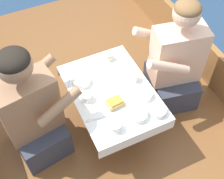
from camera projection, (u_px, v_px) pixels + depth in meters
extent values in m
plane|color=navy|center=(108.00, 135.00, 2.95)|extent=(60.00, 60.00, 0.00)
cube|color=brown|center=(107.00, 125.00, 2.82)|extent=(2.08, 3.51, 0.35)
cube|color=#936033|center=(209.00, 63.00, 2.81)|extent=(0.06, 3.51, 0.38)
cylinder|color=#B2B2B7|center=(112.00, 109.00, 2.47)|extent=(0.07, 0.07, 0.41)
cube|color=brown|center=(112.00, 92.00, 2.31)|extent=(0.55, 0.79, 0.02)
cube|color=white|center=(112.00, 91.00, 2.30)|extent=(0.58, 0.82, 0.00)
cube|color=white|center=(138.00, 139.00, 2.11)|extent=(0.58, 0.00, 0.10)
cube|color=white|center=(91.00, 61.00, 2.57)|extent=(0.58, 0.00, 0.10)
cube|color=#333847|center=(39.00, 135.00, 2.41)|extent=(0.43, 0.49, 0.26)
cube|color=#936B4C|center=(29.00, 106.00, 2.12)|extent=(0.43, 0.28, 0.48)
sphere|color=#936B4C|center=(14.00, 66.00, 1.81)|extent=(0.22, 0.22, 0.22)
ellipsoid|color=black|center=(12.00, 60.00, 1.77)|extent=(0.21, 0.21, 0.12)
cylinder|color=#936B4C|center=(35.00, 73.00, 2.21)|extent=(0.34, 0.12, 0.21)
cylinder|color=#936B4C|center=(60.00, 107.00, 2.02)|extent=(0.34, 0.12, 0.21)
cube|color=#333847|center=(171.00, 85.00, 2.73)|extent=(0.44, 0.50, 0.26)
cube|color=beige|center=(177.00, 55.00, 2.44)|extent=(0.44, 0.29, 0.48)
sphere|color=beige|center=(187.00, 14.00, 2.13)|extent=(0.20, 0.20, 0.20)
ellipsoid|color=brown|center=(188.00, 8.00, 2.10)|extent=(0.19, 0.19, 0.11)
cylinder|color=beige|center=(169.00, 67.00, 2.24)|extent=(0.34, 0.13, 0.21)
cylinder|color=beige|center=(153.00, 35.00, 2.46)|extent=(0.34, 0.13, 0.21)
cylinder|color=silver|center=(115.00, 105.00, 2.21)|extent=(0.21, 0.21, 0.01)
cylinder|color=silver|center=(111.00, 74.00, 2.40)|extent=(0.22, 0.22, 0.01)
cube|color=tan|center=(115.00, 103.00, 2.20)|extent=(0.12, 0.10, 0.04)
cube|color=gold|center=(115.00, 101.00, 2.18)|extent=(0.10, 0.08, 0.01)
cylinder|color=silver|center=(138.00, 115.00, 2.14)|extent=(0.13, 0.13, 0.04)
cylinder|color=beige|center=(138.00, 114.00, 2.13)|extent=(0.11, 0.11, 0.02)
cylinder|color=silver|center=(82.00, 81.00, 2.33)|extent=(0.13, 0.13, 0.04)
cylinder|color=beige|center=(82.00, 80.00, 2.33)|extent=(0.11, 0.11, 0.02)
cylinder|color=silver|center=(144.00, 95.00, 2.25)|extent=(0.12, 0.12, 0.04)
cylinder|color=beige|center=(145.00, 94.00, 2.24)|extent=(0.09, 0.09, 0.02)
cylinder|color=silver|center=(158.00, 111.00, 2.16)|extent=(0.12, 0.12, 0.04)
cylinder|color=beige|center=(158.00, 110.00, 2.15)|extent=(0.10, 0.10, 0.02)
cylinder|color=silver|center=(86.00, 97.00, 2.23)|extent=(0.08, 0.08, 0.06)
torus|color=silver|center=(92.00, 95.00, 2.24)|extent=(0.04, 0.01, 0.04)
cylinder|color=#3D2314|center=(86.00, 96.00, 2.21)|extent=(0.07, 0.07, 0.01)
cylinder|color=silver|center=(115.00, 127.00, 2.07)|extent=(0.08, 0.08, 0.06)
torus|color=silver|center=(122.00, 124.00, 2.08)|extent=(0.04, 0.01, 0.04)
cylinder|color=#3D2314|center=(115.00, 126.00, 2.06)|extent=(0.07, 0.07, 0.01)
cylinder|color=silver|center=(134.00, 78.00, 2.34)|extent=(0.06, 0.06, 0.06)
torus|color=silver|center=(139.00, 76.00, 2.35)|extent=(0.04, 0.01, 0.04)
cylinder|color=#3D2314|center=(134.00, 76.00, 2.33)|extent=(0.05, 0.05, 0.01)
cylinder|color=silver|center=(109.00, 57.00, 2.49)|extent=(0.06, 0.06, 0.05)
cylinder|color=beige|center=(109.00, 57.00, 2.49)|extent=(0.07, 0.07, 0.03)
cube|color=silver|center=(72.00, 68.00, 2.44)|extent=(0.14, 0.12, 0.00)
cube|color=silver|center=(98.00, 119.00, 2.14)|extent=(0.17, 0.04, 0.00)
ellipsoid|color=silver|center=(88.00, 121.00, 2.13)|extent=(0.04, 0.02, 0.01)
cube|color=silver|center=(69.00, 78.00, 2.37)|extent=(0.08, 0.16, 0.00)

